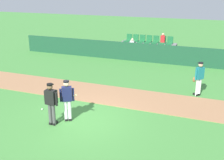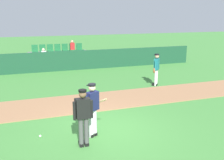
{
  "view_description": "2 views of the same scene",
  "coord_description": "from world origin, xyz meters",
  "px_view_note": "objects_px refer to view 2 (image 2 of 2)",
  "views": [
    {
      "loc": [
        4.89,
        -9.13,
        5.3
      ],
      "look_at": [
        0.6,
        2.15,
        1.15
      ],
      "focal_mm": 43.78,
      "sensor_mm": 36.0,
      "label": 1
    },
    {
      "loc": [
        -2.29,
        -7.62,
        3.83
      ],
      "look_at": [
        1.03,
        2.22,
        1.15
      ],
      "focal_mm": 41.2,
      "sensor_mm": 36.0,
      "label": 2
    }
  ],
  "objects_px": {
    "batter_navy_jersey": "(92,108)",
    "umpire_home_plate": "(83,115)",
    "baseball": "(40,136)",
    "runner_teal_jersey": "(156,68)"
  },
  "relations": [
    {
      "from": "umpire_home_plate",
      "to": "runner_teal_jersey",
      "type": "bearing_deg",
      "value": 45.43
    },
    {
      "from": "batter_navy_jersey",
      "to": "baseball",
      "type": "xyz_separation_m",
      "value": [
        -1.62,
        0.47,
        -0.93
      ]
    },
    {
      "from": "batter_navy_jersey",
      "to": "umpire_home_plate",
      "type": "bearing_deg",
      "value": -128.47
    },
    {
      "from": "batter_navy_jersey",
      "to": "baseball",
      "type": "bearing_deg",
      "value": 163.84
    },
    {
      "from": "batter_navy_jersey",
      "to": "umpire_home_plate",
      "type": "distance_m",
      "value": 0.67
    },
    {
      "from": "baseball",
      "to": "umpire_home_plate",
      "type": "bearing_deg",
      "value": -39.48
    },
    {
      "from": "umpire_home_plate",
      "to": "runner_teal_jersey",
      "type": "xyz_separation_m",
      "value": [
        5.22,
        5.3,
        -0.04
      ]
    },
    {
      "from": "runner_teal_jersey",
      "to": "baseball",
      "type": "height_order",
      "value": "runner_teal_jersey"
    },
    {
      "from": "umpire_home_plate",
      "to": "baseball",
      "type": "xyz_separation_m",
      "value": [
        -1.21,
        1.0,
        -0.96
      ]
    },
    {
      "from": "batter_navy_jersey",
      "to": "runner_teal_jersey",
      "type": "xyz_separation_m",
      "value": [
        4.8,
        4.77,
        -0.01
      ]
    }
  ]
}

